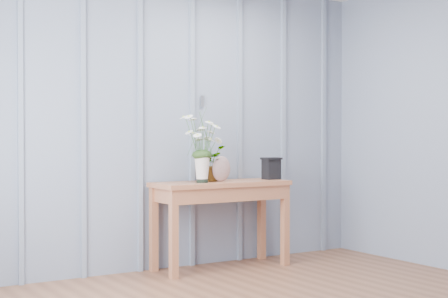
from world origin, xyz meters
TOP-DOWN VIEW (x-y plane):
  - room_shell at (0.00, 0.92)m, footprint 4.00×4.50m
  - sideboard at (0.40, 1.99)m, footprint 1.20×0.45m
  - daisy_vase at (0.18, 1.93)m, footprint 0.43×0.32m
  - spider_plant at (0.33, 2.06)m, footprint 0.37×0.36m
  - felt_disc_vessel at (0.39, 1.97)m, footprint 0.23×0.12m
  - carved_box at (0.93, 1.99)m, footprint 0.17×0.13m

SIDE VIEW (x-z plane):
  - sideboard at x=0.40m, z-range 0.26..1.01m
  - carved_box at x=0.93m, z-range 0.75..0.95m
  - felt_disc_vessel at x=0.39m, z-range 0.75..0.97m
  - spider_plant at x=0.33m, z-range 0.75..1.06m
  - daisy_vase at x=0.18m, z-range 0.83..1.43m
  - room_shell at x=0.00m, z-range 0.74..3.24m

